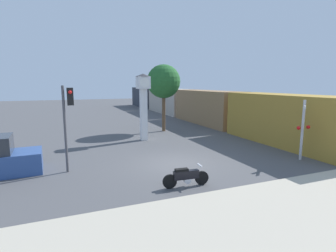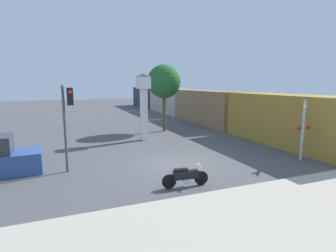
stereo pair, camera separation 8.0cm
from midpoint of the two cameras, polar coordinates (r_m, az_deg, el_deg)
name	(u,v)px [view 2 (the right image)]	position (r m, az deg, el deg)	size (l,w,h in m)	color
ground_plane	(175,164)	(13.76, 1.77, -8.23)	(120.00, 120.00, 0.00)	#4C4C4F
sidewalk_strip	(274,233)	(8.36, 22.39, -20.69)	(36.00, 6.00, 0.10)	#B2A893
motorcycle	(185,177)	(10.77, 4.00, -10.95)	(1.96, 0.43, 0.86)	black
clock_tower	(144,97)	(19.06, -5.20, 6.32)	(1.04, 1.04, 4.82)	white
freight_train	(186,103)	(32.42, 4.08, 4.92)	(2.80, 41.87, 3.40)	olive
traffic_light	(68,113)	(12.87, -20.87, 2.65)	(0.50, 0.35, 4.04)	#47474C
railroad_crossing_signal	(303,128)	(15.80, 27.46, -0.30)	(0.90, 0.82, 3.27)	#B7B7BC
street_tree	(164,82)	(22.65, -0.75, 9.60)	(2.87, 2.87, 5.74)	brown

